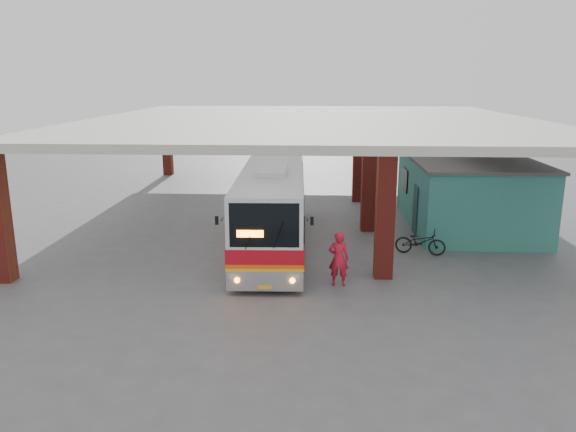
# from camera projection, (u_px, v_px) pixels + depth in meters

# --- Properties ---
(ground) EXTENTS (90.00, 90.00, 0.00)m
(ground) POSITION_uv_depth(u_px,v_px,m) (297.00, 249.00, 21.99)
(ground) COLOR #515154
(ground) RESTS_ON ground
(brick_columns) EXTENTS (20.10, 21.60, 4.35)m
(brick_columns) POSITION_uv_depth(u_px,v_px,m) (331.00, 173.00, 26.25)
(brick_columns) COLOR maroon
(brick_columns) RESTS_ON ground
(canopy_roof) EXTENTS (21.00, 23.00, 0.30)m
(canopy_roof) POSITION_uv_depth(u_px,v_px,m) (312.00, 121.00, 27.19)
(canopy_roof) COLOR beige
(canopy_roof) RESTS_ON brick_columns
(shop_building) EXTENTS (5.20, 8.20, 3.11)m
(shop_building) POSITION_uv_depth(u_px,v_px,m) (467.00, 192.00, 25.13)
(shop_building) COLOR #317C68
(shop_building) RESTS_ON ground
(coach_bus) EXTENTS (2.71, 11.41, 3.30)m
(coach_bus) POSITION_uv_depth(u_px,v_px,m) (273.00, 205.00, 22.22)
(coach_bus) COLOR silver
(coach_bus) RESTS_ON ground
(motorcycle) EXTENTS (1.98, 1.08, 0.99)m
(motorcycle) POSITION_uv_depth(u_px,v_px,m) (420.00, 242.00, 21.25)
(motorcycle) COLOR black
(motorcycle) RESTS_ON ground
(pedestrian) EXTENTS (0.69, 0.48, 1.79)m
(pedestrian) POSITION_uv_depth(u_px,v_px,m) (339.00, 259.00, 17.95)
(pedestrian) COLOR red
(pedestrian) RESTS_ON ground
(red_chair) EXTENTS (0.53, 0.53, 0.89)m
(red_chair) POSITION_uv_depth(u_px,v_px,m) (387.00, 199.00, 29.11)
(red_chair) COLOR #B0121F
(red_chair) RESTS_ON ground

